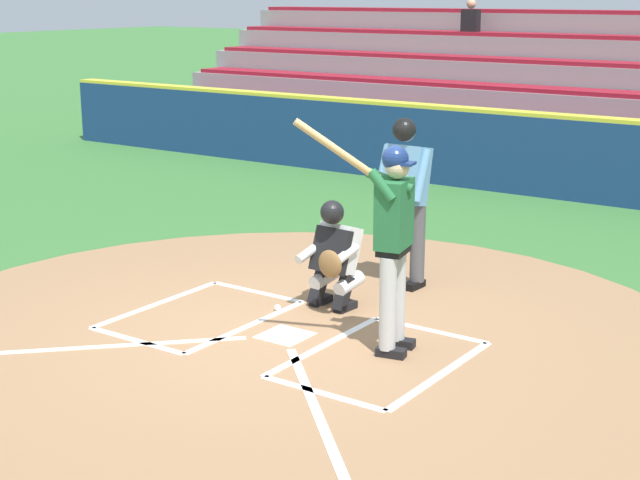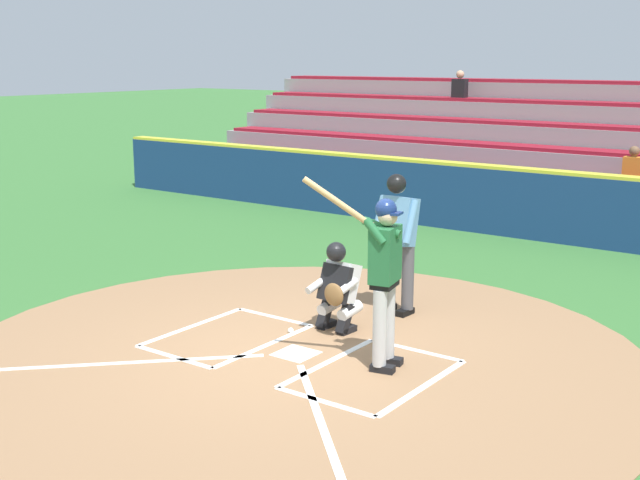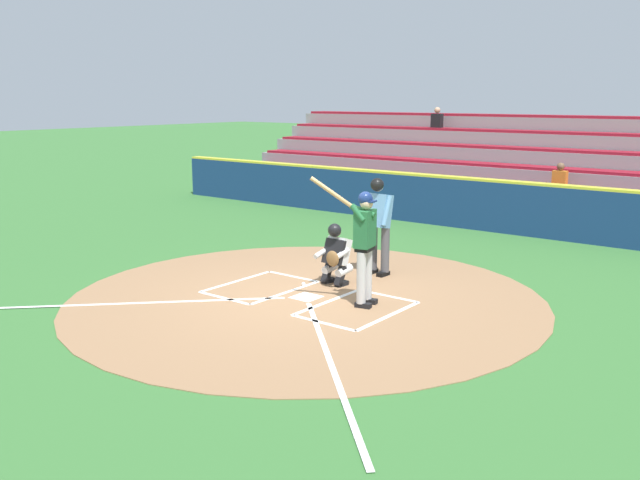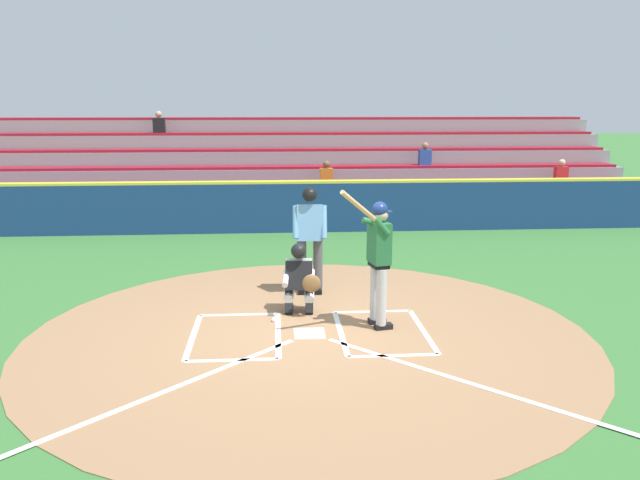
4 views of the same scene
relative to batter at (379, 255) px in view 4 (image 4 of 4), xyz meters
name	(u,v)px [view 4 (image 4 of 4)]	position (x,y,z in m)	size (l,w,h in m)	color
ground_plane	(309,334)	(1.02, 0.22, -1.10)	(120.00, 120.00, 0.00)	#387033
dirt_circle	(309,334)	(1.02, 0.22, -1.09)	(8.00, 8.00, 0.01)	#99704C
home_plate_and_chalk	(313,357)	(1.02, 1.10, -1.08)	(7.93, 4.91, 0.01)	white
batter	(379,255)	(0.00, 0.00, 0.00)	(0.85, 0.87, 2.13)	#BCBCBC
catcher	(300,277)	(1.11, -0.74, -0.51)	(0.59, 0.64, 1.13)	black
plate_umpire	(310,233)	(0.89, -1.79, -0.02)	(0.59, 0.43, 1.86)	#4C4C51
baseball	(274,320)	(1.52, -0.33, -1.06)	(0.07, 0.07, 0.07)	white
backstop_wall	(293,206)	(1.02, -7.28, -0.45)	(22.00, 0.36, 1.31)	navy
bleacher_stand	(289,176)	(1.01, -11.11, -0.10)	(20.00, 5.10, 3.00)	gray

